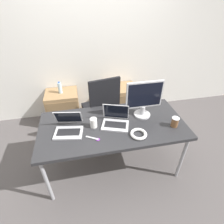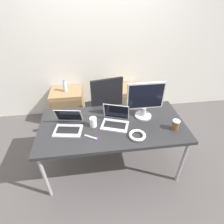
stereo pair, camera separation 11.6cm
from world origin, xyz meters
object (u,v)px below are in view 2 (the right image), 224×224
object	(u,v)px
cabinet_left	(68,105)
monitor	(145,100)
cabinet_right	(125,101)
laptop_right	(68,125)
coffee_cup_brown	(176,125)
cable_coil	(137,135)
laptop_left	(115,121)
coffee_cup_white	(93,122)
office_chair	(104,114)
water_bottle	(65,86)

from	to	relation	value
cabinet_left	monitor	world-z (taller)	monitor
cabinet_right	laptop_right	xyz separation A→B (m)	(-0.91, -1.19, 0.49)
coffee_cup_brown	cable_coil	size ratio (longest dim) A/B	0.64
laptop_left	coffee_cup_white	distance (m)	0.26
laptop_right	monitor	distance (m)	0.95
monitor	coffee_cup_white	distance (m)	0.67
office_chair	cabinet_left	bearing A→B (deg)	139.74
cabinet_right	coffee_cup_brown	distance (m)	1.48
cabinet_left	coffee_cup_brown	distance (m)	2.00
office_chair	cabinet_left	distance (m)	0.82
cabinet_left	coffee_cup_white	distance (m)	1.36
cabinet_left	coffee_cup_brown	size ratio (longest dim) A/B	5.06
cabinet_right	coffee_cup_white	xyz separation A→B (m)	(-0.63, -1.18, 0.50)
laptop_left	monitor	size ratio (longest dim) A/B	0.78
cabinet_right	monitor	size ratio (longest dim) A/B	1.28
coffee_cup_brown	cable_coil	world-z (taller)	coffee_cup_brown
water_bottle	monitor	distance (m)	1.55
coffee_cup_white	monitor	bearing A→B (deg)	9.35
laptop_left	monitor	world-z (taller)	monitor
monitor	water_bottle	bearing A→B (deg)	134.94
laptop_left	cable_coil	world-z (taller)	laptop_left
office_chair	monitor	xyz separation A→B (m)	(0.46, -0.55, 0.56)
water_bottle	coffee_cup_brown	size ratio (longest dim) A/B	1.75
laptop_right	cable_coil	distance (m)	0.79
coffee_cup_white	cable_coil	xyz separation A→B (m)	(0.47, -0.24, -0.04)
office_chair	cable_coil	distance (m)	1.00
laptop_right	coffee_cup_white	xyz separation A→B (m)	(0.29, 0.01, 0.01)
office_chair	cable_coil	size ratio (longest dim) A/B	6.00
monitor	coffee_cup_brown	world-z (taller)	monitor
office_chair	water_bottle	bearing A→B (deg)	139.62
laptop_left	cabinet_right	bearing A→B (deg)	72.72
cabinet_left	cabinet_right	world-z (taller)	same
cabinet_left	coffee_cup_white	world-z (taller)	coffee_cup_white
cabinet_right	water_bottle	world-z (taller)	water_bottle
cable_coil	laptop_left	bearing A→B (deg)	130.35
cabinet_left	laptop_right	world-z (taller)	laptop_right
cabinet_left	laptop_left	xyz separation A→B (m)	(0.70, -1.18, 0.50)
coffee_cup_brown	coffee_cup_white	bearing A→B (deg)	169.23
cabinet_right	coffee_cup_brown	xyz separation A→B (m)	(0.30, -1.36, 0.51)
monitor	cable_coil	distance (m)	0.45
office_chair	cabinet_right	size ratio (longest dim) A/B	1.86
water_bottle	cabinet_right	bearing A→B (deg)	-0.12
cabinet_left	coffee_cup_white	bearing A→B (deg)	-69.40
laptop_left	laptop_right	bearing A→B (deg)	-178.65
laptop_right	coffee_cup_brown	bearing A→B (deg)	-7.73
cabinet_left	water_bottle	xyz separation A→B (m)	(0.00, 0.00, 0.40)
office_chair	water_bottle	size ratio (longest dim) A/B	5.39
coffee_cup_brown	monitor	bearing A→B (deg)	136.63
water_bottle	laptop_right	size ratio (longest dim) A/B	0.61
coffee_cup_white	coffee_cup_brown	world-z (taller)	coffee_cup_brown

